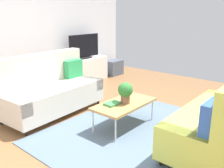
% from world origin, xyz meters
% --- Properties ---
extents(ground_plane, '(7.68, 7.68, 0.00)m').
position_xyz_m(ground_plane, '(0.00, 0.00, 0.00)').
color(ground_plane, brown).
extents(wall_far, '(6.40, 0.12, 2.90)m').
position_xyz_m(wall_far, '(0.00, 2.80, 1.45)').
color(wall_far, silver).
rests_on(wall_far, ground_plane).
extents(area_rug, '(2.90, 2.20, 0.01)m').
position_xyz_m(area_rug, '(-0.04, -0.29, 0.01)').
color(area_rug, slate).
rests_on(area_rug, ground_plane).
extents(couch_beige, '(1.95, 0.95, 1.10)m').
position_xyz_m(couch_beige, '(-0.38, 1.33, 0.44)').
color(couch_beige, beige).
rests_on(couch_beige, ground_plane).
extents(couch_green, '(1.91, 0.87, 1.10)m').
position_xyz_m(couch_green, '(0.29, -1.51, 0.44)').
color(couch_green, '#C1CC51').
rests_on(couch_green, ground_plane).
extents(coffee_table, '(1.10, 0.56, 0.42)m').
position_xyz_m(coffee_table, '(0.01, -0.09, 0.39)').
color(coffee_table, '#B7844C').
rests_on(coffee_table, ground_plane).
extents(tv_console, '(1.40, 0.44, 0.64)m').
position_xyz_m(tv_console, '(1.53, 2.46, 0.32)').
color(tv_console, silver).
rests_on(tv_console, ground_plane).
extents(tv, '(1.00, 0.20, 0.64)m').
position_xyz_m(tv, '(1.53, 2.44, 0.95)').
color(tv, black).
rests_on(tv, tv_console).
extents(storage_trunk, '(0.52, 0.40, 0.44)m').
position_xyz_m(storage_trunk, '(2.63, 2.36, 0.22)').
color(storage_trunk, '#4C5666').
rests_on(storage_trunk, ground_plane).
extents(potted_plant, '(0.24, 0.24, 0.35)m').
position_xyz_m(potted_plant, '(-0.00, -0.11, 0.62)').
color(potted_plant, brown).
rests_on(potted_plant, coffee_table).
extents(table_book_0, '(0.25, 0.19, 0.04)m').
position_xyz_m(table_book_0, '(-0.18, 0.01, 0.44)').
color(table_book_0, '#3F8C4C').
rests_on(table_book_0, coffee_table).
extents(vase_0, '(0.13, 0.13, 0.12)m').
position_xyz_m(vase_0, '(0.95, 2.51, 0.70)').
color(vase_0, '#4C72B2').
rests_on(vase_0, tv_console).
extents(bottle_0, '(0.06, 0.06, 0.18)m').
position_xyz_m(bottle_0, '(1.14, 2.42, 0.73)').
color(bottle_0, '#3359B2').
rests_on(bottle_0, tv_console).
extents(bottle_1, '(0.05, 0.05, 0.21)m').
position_xyz_m(bottle_1, '(1.25, 2.42, 0.75)').
color(bottle_1, '#3359B2').
rests_on(bottle_1, tv_console).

